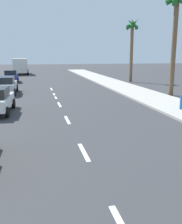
# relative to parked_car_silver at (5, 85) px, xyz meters

# --- Properties ---
(ground_plane) EXTENTS (160.00, 160.00, 0.00)m
(ground_plane) POSITION_rel_parked_car_silver_xyz_m (4.31, -7.49, -0.84)
(ground_plane) COLOR #38383A
(sidewalk_strip) EXTENTS (3.60, 80.00, 0.14)m
(sidewalk_strip) POSITION_rel_parked_car_silver_xyz_m (11.95, -5.49, -0.77)
(sidewalk_strip) COLOR #B2ADA3
(sidewalk_strip) RESTS_ON ground
(lane_stripe_3) EXTENTS (0.16, 1.80, 0.01)m
(lane_stripe_3) POSITION_rel_parked_car_silver_xyz_m (4.31, -15.51, -0.84)
(lane_stripe_3) COLOR white
(lane_stripe_3) RESTS_ON ground
(lane_stripe_4) EXTENTS (0.16, 1.80, 0.01)m
(lane_stripe_4) POSITION_rel_parked_car_silver_xyz_m (4.31, -10.66, -0.84)
(lane_stripe_4) COLOR white
(lane_stripe_4) RESTS_ON ground
(lane_stripe_5) EXTENTS (0.16, 1.80, 0.01)m
(lane_stripe_5) POSITION_rel_parked_car_silver_xyz_m (4.31, -6.17, -0.84)
(lane_stripe_5) COLOR white
(lane_stripe_5) RESTS_ON ground
(lane_stripe_6) EXTENTS (0.16, 1.80, 0.01)m
(lane_stripe_6) POSITION_rel_parked_car_silver_xyz_m (4.31, -2.81, -0.84)
(lane_stripe_6) COLOR white
(lane_stripe_6) RESTS_ON ground
(lane_stripe_7) EXTENTS (0.16, 1.80, 0.01)m
(lane_stripe_7) POSITION_rel_parked_car_silver_xyz_m (4.31, -1.53, -0.84)
(lane_stripe_7) COLOR white
(lane_stripe_7) RESTS_ON ground
(lane_stripe_8) EXTENTS (0.16, 1.80, 0.01)m
(lane_stripe_8) POSITION_rel_parked_car_silver_xyz_m (4.31, 2.37, -0.84)
(lane_stripe_8) COLOR white
(lane_stripe_8) RESTS_ON ground
(parked_car_silver) EXTENTS (2.09, 4.49, 1.57)m
(parked_car_silver) POSITION_rel_parked_car_silver_xyz_m (0.00, 0.00, 0.00)
(parked_car_silver) COLOR #B7BABF
(parked_car_silver) RESTS_ON ground
(parked_car_blue) EXTENTS (1.89, 3.87, 1.57)m
(parked_car_blue) POSITION_rel_parked_car_silver_xyz_m (-0.29, 10.15, -0.01)
(parked_car_blue) COLOR #1E389E
(parked_car_blue) RESTS_ON ground
(delivery_truck) EXTENTS (2.83, 6.31, 2.80)m
(delivery_truck) POSITION_rel_parked_car_silver_xyz_m (0.27, 23.88, 0.66)
(delivery_truck) COLOR #23478C
(delivery_truck) RESTS_ON ground
(palm_tree_far) EXTENTS (1.78, 1.76, 8.68)m
(palm_tree_far) POSITION_rel_parked_car_silver_xyz_m (14.26, -4.00, 5.29)
(palm_tree_far) COLOR brown
(palm_tree_far) RESTS_ON ground
(palm_tree_distant) EXTENTS (1.83, 1.76, 8.03)m
(palm_tree_distant) POSITION_rel_parked_car_silver_xyz_m (14.91, 7.41, 5.01)
(palm_tree_distant) COLOR brown
(palm_tree_distant) RESTS_ON ground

